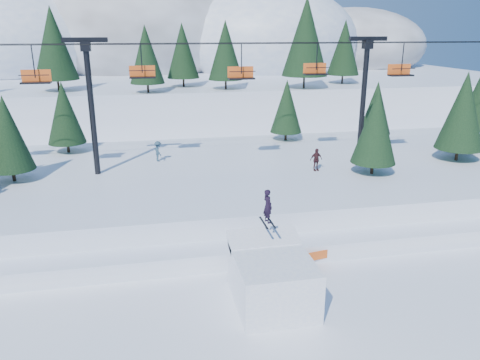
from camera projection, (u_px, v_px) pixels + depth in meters
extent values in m
plane|color=white|center=(265.00, 320.00, 22.45)|extent=(160.00, 160.00, 0.00)
cube|color=white|center=(212.00, 182.00, 38.85)|extent=(70.00, 22.00, 2.50)
cube|color=white|center=(234.00, 240.00, 29.74)|extent=(70.00, 6.00, 1.10)
cube|color=white|center=(173.00, 89.00, 84.94)|extent=(110.00, 60.00, 6.00)
ellipsoid|color=white|center=(6.00, 41.00, 80.79)|extent=(36.00, 32.40, 19.80)
ellipsoid|color=#605B59|center=(135.00, 29.00, 89.97)|extent=(44.00, 39.60, 26.40)
ellipsoid|color=white|center=(266.00, 40.00, 87.61)|extent=(34.00, 30.60, 19.72)
ellipsoid|color=#605B59|center=(352.00, 45.00, 97.38)|extent=(30.00, 27.00, 15.00)
cylinder|color=black|center=(148.00, 88.00, 56.46)|extent=(0.26, 0.26, 1.11)
cone|color=#1C391A|center=(146.00, 54.00, 55.25)|extent=(4.11, 4.11, 6.79)
cylinder|color=black|center=(226.00, 84.00, 59.87)|extent=(0.26, 0.26, 1.19)
cone|color=#1C391A|center=(225.00, 50.00, 58.56)|extent=(4.41, 4.41, 7.29)
cylinder|color=black|center=(304.00, 82.00, 60.73)|extent=(0.26, 0.26, 1.58)
cone|color=#1C391A|center=(306.00, 37.00, 58.99)|extent=(5.88, 5.88, 9.72)
cylinder|color=black|center=(58.00, 85.00, 57.82)|extent=(0.26, 0.26, 1.41)
cone|color=#1C391A|center=(53.00, 43.00, 56.27)|extent=(5.24, 5.24, 8.66)
cylinder|color=black|center=(342.00, 79.00, 66.08)|extent=(0.26, 0.26, 1.21)
cone|color=#1C391A|center=(344.00, 47.00, 64.75)|extent=(4.48, 4.48, 7.41)
cylinder|color=black|center=(184.00, 82.00, 62.39)|extent=(0.26, 0.26, 1.15)
cone|color=#1C391A|center=(182.00, 51.00, 61.13)|extent=(4.25, 4.25, 7.04)
cube|color=white|center=(273.00, 281.00, 23.52)|extent=(3.77, 4.65, 2.55)
cube|color=white|center=(263.00, 240.00, 24.97)|extent=(3.77, 1.63, 0.91)
imported|color=black|center=(268.00, 206.00, 23.98)|extent=(0.59, 0.74, 1.79)
cube|color=black|center=(264.00, 223.00, 24.22)|extent=(0.11, 1.65, 0.03)
cube|color=black|center=(271.00, 222.00, 24.29)|extent=(0.11, 1.65, 0.03)
cylinder|color=black|center=(92.00, 110.00, 35.23)|extent=(0.44, 0.44, 10.00)
cube|color=black|center=(85.00, 40.00, 33.66)|extent=(3.20, 0.35, 0.35)
cube|color=black|center=(86.00, 46.00, 33.80)|extent=(0.70, 0.70, 0.70)
cylinder|color=black|center=(363.00, 102.00, 39.38)|extent=(0.44, 0.44, 10.00)
cube|color=black|center=(368.00, 39.00, 37.81)|extent=(3.20, 0.35, 0.35)
cube|color=black|center=(368.00, 44.00, 37.95)|extent=(0.70, 0.70, 0.70)
cylinder|color=black|center=(238.00, 44.00, 34.71)|extent=(46.00, 0.06, 0.06)
cylinder|color=black|center=(232.00, 43.00, 36.94)|extent=(46.00, 0.06, 0.06)
cylinder|color=black|center=(33.00, 61.00, 32.32)|extent=(0.08, 0.08, 2.20)
cube|color=black|center=(36.00, 83.00, 32.77)|extent=(2.00, 0.75, 0.12)
cube|color=#E9591A|center=(36.00, 76.00, 32.98)|extent=(2.00, 0.10, 0.85)
cylinder|color=black|center=(34.00, 75.00, 32.27)|extent=(2.00, 0.06, 0.06)
cylinder|color=black|center=(141.00, 58.00, 35.94)|extent=(0.08, 0.08, 2.20)
cube|color=black|center=(143.00, 77.00, 36.39)|extent=(2.00, 0.75, 0.12)
cube|color=#E9591A|center=(142.00, 71.00, 36.61)|extent=(2.00, 0.10, 0.85)
cylinder|color=black|center=(142.00, 71.00, 35.89)|extent=(2.00, 0.06, 0.06)
cylinder|color=black|center=(241.00, 59.00, 35.10)|extent=(0.08, 0.08, 2.20)
cube|color=black|center=(241.00, 79.00, 35.54)|extent=(2.00, 0.75, 0.12)
cube|color=#E9591A|center=(240.00, 72.00, 35.76)|extent=(2.00, 0.10, 0.85)
cylinder|color=black|center=(242.00, 72.00, 35.05)|extent=(2.00, 0.06, 0.06)
cylinder|color=black|center=(317.00, 56.00, 38.63)|extent=(0.08, 0.08, 2.20)
cube|color=black|center=(316.00, 74.00, 39.08)|extent=(2.00, 0.75, 0.12)
cube|color=#E9591A|center=(315.00, 68.00, 39.30)|extent=(2.00, 0.10, 0.85)
cylinder|color=black|center=(318.00, 68.00, 38.58)|extent=(2.00, 0.06, 0.06)
cylinder|color=black|center=(403.00, 57.00, 37.60)|extent=(0.08, 0.08, 2.20)
cube|color=black|center=(401.00, 75.00, 38.05)|extent=(2.00, 0.75, 0.12)
cube|color=#E9591A|center=(399.00, 69.00, 38.26)|extent=(2.00, 0.10, 0.85)
cylinder|color=black|center=(404.00, 69.00, 37.55)|extent=(2.00, 0.06, 0.06)
cylinder|color=black|center=(457.00, 154.00, 40.36)|extent=(0.26, 0.26, 1.06)
cone|color=#1C391A|center=(463.00, 111.00, 39.20)|extent=(3.94, 3.94, 6.51)
cylinder|color=black|center=(461.00, 146.00, 43.42)|extent=(0.26, 0.26, 0.89)
cone|color=#1C391A|center=(466.00, 113.00, 42.44)|extent=(3.29, 3.29, 5.44)
cylinder|color=black|center=(477.00, 134.00, 48.12)|extent=(0.26, 0.26, 1.15)
cylinder|color=black|center=(374.00, 137.00, 47.24)|extent=(0.26, 0.26, 0.84)
cone|color=#1C391A|center=(376.00, 108.00, 46.32)|extent=(3.12, 3.12, 5.16)
cylinder|color=black|center=(68.00, 148.00, 42.98)|extent=(0.26, 0.26, 0.91)
cone|color=#1C391A|center=(64.00, 113.00, 41.98)|extent=(3.37, 3.37, 5.57)
cylinder|color=black|center=(286.00, 136.00, 47.75)|extent=(0.26, 0.26, 0.85)
cone|color=#1C391A|center=(287.00, 106.00, 46.81)|extent=(3.18, 3.18, 5.25)
cylinder|color=black|center=(14.00, 175.00, 34.90)|extent=(0.26, 0.26, 0.90)
cone|color=#1C391A|center=(7.00, 133.00, 33.91)|extent=(3.33, 3.33, 5.51)
cylinder|color=black|center=(372.00, 168.00, 36.62)|extent=(0.26, 0.26, 0.93)
cone|color=#1C391A|center=(376.00, 126.00, 35.60)|extent=(3.45, 3.45, 5.70)
imported|color=#294455|center=(158.00, 151.00, 40.00)|extent=(0.93, 1.26, 1.75)
imported|color=#3A1B1F|center=(316.00, 160.00, 37.30)|extent=(1.13, 0.62, 1.82)
imported|color=#213932|center=(366.00, 144.00, 42.83)|extent=(0.56, 0.84, 1.68)
cylinder|color=black|center=(293.00, 262.00, 27.15)|extent=(0.06, 0.06, 0.90)
cylinder|color=black|center=(335.00, 254.00, 28.14)|extent=(0.06, 0.06, 0.90)
cube|color=#E9591A|center=(314.00, 256.00, 27.61)|extent=(2.76, 0.54, 0.55)
cylinder|color=black|center=(368.00, 239.00, 30.09)|extent=(0.06, 0.06, 0.90)
cylinder|color=black|center=(413.00, 242.00, 29.62)|extent=(0.06, 0.06, 0.90)
cube|color=#E9591A|center=(390.00, 239.00, 29.83)|extent=(2.62, 1.06, 0.55)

